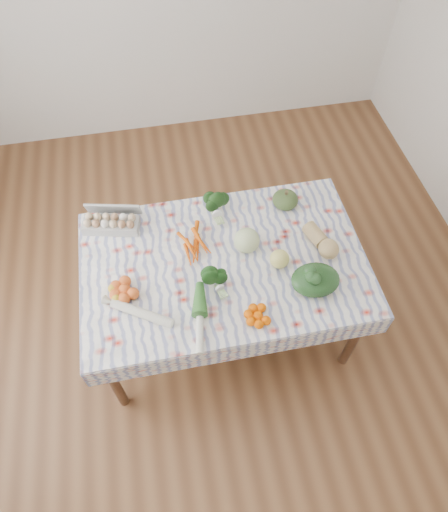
{
  "coord_description": "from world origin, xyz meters",
  "views": [
    {
      "loc": [
        -0.29,
        -1.48,
        2.95
      ],
      "look_at": [
        0.0,
        0.0,
        0.82
      ],
      "focal_mm": 32.0,
      "sensor_mm": 36.0,
      "label": 1
    }
  ],
  "objects_px": {
    "cabbage": "(247,240)",
    "grapefruit": "(280,259)",
    "egg_carton": "(111,224)",
    "dining_table": "(224,270)",
    "butternut_squash": "(322,240)",
    "kabocha_squash": "(285,200)"
  },
  "relations": [
    {
      "from": "cabbage",
      "to": "grapefruit",
      "type": "distance_m",
      "value": 0.22
    },
    {
      "from": "dining_table",
      "to": "cabbage",
      "type": "bearing_deg",
      "value": 25.6
    },
    {
      "from": "cabbage",
      "to": "dining_table",
      "type": "bearing_deg",
      "value": -154.4
    },
    {
      "from": "cabbage",
      "to": "butternut_squash",
      "type": "distance_m",
      "value": 0.44
    },
    {
      "from": "egg_carton",
      "to": "kabocha_squash",
      "type": "relative_size",
      "value": 2.07
    },
    {
      "from": "dining_table",
      "to": "egg_carton",
      "type": "height_order",
      "value": "egg_carton"
    },
    {
      "from": "dining_table",
      "to": "butternut_squash",
      "type": "bearing_deg",
      "value": 0.34
    },
    {
      "from": "egg_carton",
      "to": "cabbage",
      "type": "bearing_deg",
      "value": -8.5
    },
    {
      "from": "kabocha_squash",
      "to": "cabbage",
      "type": "xyz_separation_m",
      "value": [
        -0.31,
        -0.28,
        0.02
      ]
    },
    {
      "from": "egg_carton",
      "to": "cabbage",
      "type": "distance_m",
      "value": 0.83
    },
    {
      "from": "butternut_squash",
      "to": "dining_table",
      "type": "bearing_deg",
      "value": 161.78
    },
    {
      "from": "egg_carton",
      "to": "grapefruit",
      "type": "distance_m",
      "value": 1.04
    },
    {
      "from": "kabocha_squash",
      "to": "cabbage",
      "type": "distance_m",
      "value": 0.42
    },
    {
      "from": "egg_carton",
      "to": "grapefruit",
      "type": "bearing_deg",
      "value": -13.06
    },
    {
      "from": "cabbage",
      "to": "butternut_squash",
      "type": "relative_size",
      "value": 0.59
    },
    {
      "from": "dining_table",
      "to": "cabbage",
      "type": "height_order",
      "value": "cabbage"
    },
    {
      "from": "cabbage",
      "to": "grapefruit",
      "type": "xyz_separation_m",
      "value": [
        0.16,
        -0.15,
        -0.02
      ]
    },
    {
      "from": "kabocha_squash",
      "to": "grapefruit",
      "type": "distance_m",
      "value": 0.46
    },
    {
      "from": "dining_table",
      "to": "egg_carton",
      "type": "relative_size",
      "value": 4.74
    },
    {
      "from": "butternut_squash",
      "to": "grapefruit",
      "type": "height_order",
      "value": "butternut_squash"
    },
    {
      "from": "grapefruit",
      "to": "egg_carton",
      "type": "bearing_deg",
      "value": 154.24
    },
    {
      "from": "egg_carton",
      "to": "butternut_squash",
      "type": "relative_size",
      "value": 1.31
    }
  ]
}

